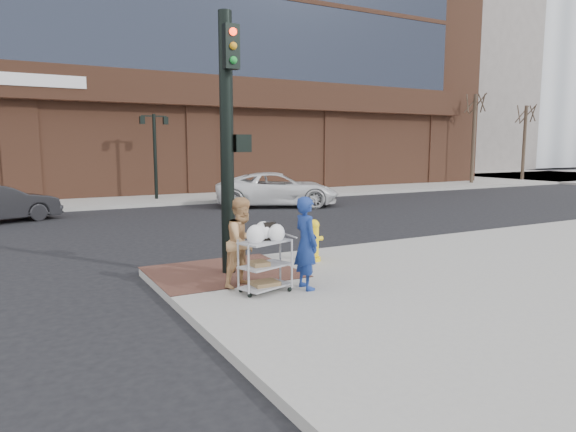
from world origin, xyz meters
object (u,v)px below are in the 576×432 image
woman_blue (306,243)px  lamp_post (155,147)px  minivan_white (277,189)px  utility_cart (265,261)px  pedestrian_tan (243,242)px  fire_hydrant (314,240)px  traffic_signal_pole (228,136)px

woman_blue → lamp_post: bearing=-3.3°
minivan_white → utility_cart: size_ratio=4.47×
pedestrian_tan → fire_hydrant: bearing=2.8°
woman_blue → pedestrian_tan: woman_blue is taller
traffic_signal_pole → minivan_white: bearing=58.2°
traffic_signal_pole → utility_cart: size_ratio=4.13×
woman_blue → minivan_white: size_ratio=0.30×
lamp_post → utility_cart: 17.07m
minivan_white → woman_blue: bearing=179.5°
woman_blue → fire_hydrant: 2.25m
lamp_post → utility_cart: (-2.47, -16.78, -1.92)m
woman_blue → pedestrian_tan: bearing=56.1°
lamp_post → woman_blue: size_ratio=2.45×
lamp_post → pedestrian_tan: bearing=-99.2°
lamp_post → fire_hydrant: bearing=-91.8°
lamp_post → minivan_white: (4.24, -4.41, -1.87)m
utility_cart → minivan_white: bearing=61.5°
traffic_signal_pole → pedestrian_tan: (-0.17, -1.04, -1.88)m
lamp_post → traffic_signal_pole: 15.43m
woman_blue → minivan_white: woman_blue is taller
minivan_white → lamp_post: bearing=68.9°
woman_blue → fire_hydrant: size_ratio=1.79×
lamp_post → minivan_white: 6.39m
woman_blue → minivan_white: bearing=-23.0°
pedestrian_tan → minivan_white: pedestrian_tan is taller
lamp_post → utility_cart: bearing=-98.4°
traffic_signal_pole → utility_cart: bearing=-89.9°
minivan_white → fire_hydrant: minivan_white is taller
utility_cart → woman_blue: bearing=-11.7°
woman_blue → utility_cart: size_ratio=1.35×
pedestrian_tan → fire_hydrant: (2.19, 1.15, -0.34)m
woman_blue → utility_cart: woman_blue is taller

